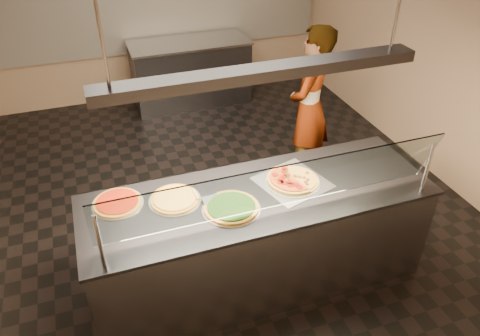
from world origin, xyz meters
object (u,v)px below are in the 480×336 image
object	(u,v)px
prep_table	(191,72)
perforated_tray	(292,181)
pizza_cheese	(175,199)
pizza_spatula	(202,196)
worker	(309,108)
pizza_tomato	(117,202)
sneeze_guard	(278,188)
heat_lamp_housing	(262,73)
pizza_spinach	(231,207)
serving_counter	(258,238)
half_pizza_sausage	(304,177)
half_pizza_pepperoni	(281,181)

from	to	relation	value
prep_table	perforated_tray	bearing A→B (deg)	-90.96
pizza_cheese	pizza_spatula	xyz separation A→B (m)	(0.20, -0.06, 0.01)
pizza_cheese	worker	size ratio (longest dim) A/B	0.23
pizza_tomato	worker	world-z (taller)	worker
sneeze_guard	heat_lamp_housing	bearing A→B (deg)	90.00
sneeze_guard	pizza_spatula	xyz separation A→B (m)	(-0.44, 0.43, -0.27)
pizza_spinach	heat_lamp_housing	size ratio (longest dim) A/B	0.20
perforated_tray	prep_table	world-z (taller)	perforated_tray
pizza_spatula	worker	size ratio (longest dim) A/B	0.13
heat_lamp_housing	prep_table	bearing A→B (deg)	84.20
pizza_spinach	pizza_tomato	size ratio (longest dim) A/B	1.14
pizza_spinach	pizza_tomato	xyz separation A→B (m)	(-0.80, 0.35, -0.00)
perforated_tray	pizza_spatula	xyz separation A→B (m)	(-0.76, 0.03, 0.02)
pizza_cheese	worker	xyz separation A→B (m)	(1.74, 1.14, -0.04)
pizza_spatula	sneeze_guard	bearing A→B (deg)	-44.35
pizza_spatula	pizza_spinach	bearing A→B (deg)	-47.96
sneeze_guard	pizza_spatula	bearing A→B (deg)	135.65
serving_counter	worker	size ratio (longest dim) A/B	1.56
half_pizza_sausage	pizza_cheese	xyz separation A→B (m)	(-1.07, 0.09, -0.01)
pizza_spinach	heat_lamp_housing	xyz separation A→B (m)	(0.27, 0.10, 1.00)
half_pizza_sausage	pizza_cheese	bearing A→B (deg)	175.21
sneeze_guard	heat_lamp_housing	distance (m)	0.80
prep_table	worker	size ratio (longest dim) A/B	0.96
pizza_spinach	pizza_cheese	world-z (taller)	pizza_spinach
prep_table	pizza_tomato	bearing A→B (deg)	-112.71
pizza_spinach	pizza_spatula	world-z (taller)	pizza_spatula
perforated_tray	pizza_spinach	world-z (taller)	pizza_spinach
half_pizza_pepperoni	pizza_spatula	size ratio (longest dim) A/B	1.96
perforated_tray	pizza_tomato	world-z (taller)	pizza_tomato
serving_counter	half_pizza_sausage	distance (m)	0.65
serving_counter	pizza_tomato	xyz separation A→B (m)	(-1.07, 0.25, 0.48)
sneeze_guard	pizza_spinach	world-z (taller)	sneeze_guard
perforated_tray	half_pizza_sausage	size ratio (longest dim) A/B	1.36
half_pizza_sausage	pizza_spatula	xyz separation A→B (m)	(-0.86, 0.03, 0.00)
perforated_tray	worker	world-z (taller)	worker
half_pizza_pepperoni	heat_lamp_housing	world-z (taller)	heat_lamp_housing
perforated_tray	half_pizza_pepperoni	distance (m)	0.10
worker	half_pizza_sausage	bearing A→B (deg)	16.62
serving_counter	half_pizza_sausage	world-z (taller)	half_pizza_sausage
pizza_spatula	heat_lamp_housing	xyz separation A→B (m)	(0.44, -0.09, 0.99)
pizza_spatula	prep_table	bearing A→B (deg)	77.23
pizza_cheese	prep_table	size ratio (longest dim) A/B	0.23
half_pizza_sausage	serving_counter	bearing A→B (deg)	-172.19
pizza_spinach	perforated_tray	bearing A→B (deg)	15.65
pizza_spinach	heat_lamp_housing	distance (m)	1.04
serving_counter	pizza_cheese	world-z (taller)	pizza_cheese
half_pizza_sausage	pizza_cheese	world-z (taller)	half_pizza_sausage
half_pizza_sausage	pizza_spatula	world-z (taller)	half_pizza_sausage
half_pizza_sausage	worker	xyz separation A→B (m)	(0.67, 1.23, -0.06)
pizza_cheese	heat_lamp_housing	world-z (taller)	heat_lamp_housing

